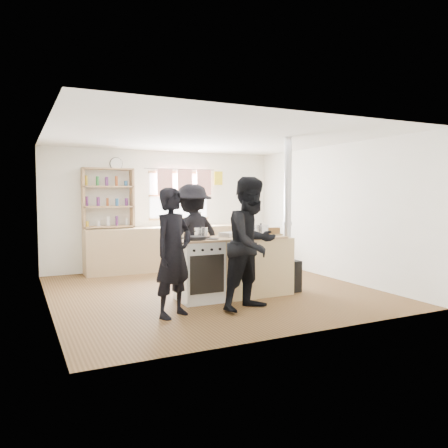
{
  "coord_description": "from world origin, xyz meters",
  "views": [
    {
      "loc": [
        -2.91,
        -6.49,
        1.6
      ],
      "look_at": [
        0.18,
        -0.1,
        1.1
      ],
      "focal_mm": 35.0,
      "sensor_mm": 36.0,
      "label": 1
    }
  ],
  "objects_px": {
    "cooking_island": "(234,267)",
    "roast_tray": "(232,234)",
    "bread_board": "(272,232)",
    "flue_heater": "(287,252)",
    "thermos": "(199,219)",
    "person_near_left": "(173,253)",
    "stockpot_counter": "(261,230)",
    "person_near_right": "(252,244)",
    "stockpot_stove": "(201,232)",
    "person_far": "(192,236)",
    "skillet_greens": "(195,238)"
  },
  "relations": [
    {
      "from": "cooking_island",
      "to": "roast_tray",
      "type": "bearing_deg",
      "value": 97.41
    },
    {
      "from": "bread_board",
      "to": "flue_heater",
      "type": "bearing_deg",
      "value": -12.64
    },
    {
      "from": "thermos",
      "to": "flue_heater",
      "type": "distance_m",
      "value": 2.86
    },
    {
      "from": "thermos",
      "to": "person_near_left",
      "type": "xyz_separation_m",
      "value": [
        -1.77,
        -3.39,
        -0.21
      ]
    },
    {
      "from": "stockpot_counter",
      "to": "person_near_right",
      "type": "height_order",
      "value": "person_near_right"
    },
    {
      "from": "cooking_island",
      "to": "stockpot_stove",
      "type": "xyz_separation_m",
      "value": [
        -0.5,
        0.15,
        0.54
      ]
    },
    {
      "from": "roast_tray",
      "to": "person_near_right",
      "type": "height_order",
      "value": "person_near_right"
    },
    {
      "from": "stockpot_stove",
      "to": "flue_heater",
      "type": "height_order",
      "value": "flue_heater"
    },
    {
      "from": "cooking_island",
      "to": "person_far",
      "type": "height_order",
      "value": "person_far"
    },
    {
      "from": "bread_board",
      "to": "stockpot_stove",
      "type": "bearing_deg",
      "value": 173.66
    },
    {
      "from": "person_near_left",
      "to": "person_far",
      "type": "xyz_separation_m",
      "value": [
        0.86,
        1.51,
        0.04
      ]
    },
    {
      "from": "stockpot_counter",
      "to": "person_near_right",
      "type": "bearing_deg",
      "value": -127.48
    },
    {
      "from": "cooking_island",
      "to": "person_near_left",
      "type": "distance_m",
      "value": 1.41
    },
    {
      "from": "cooking_island",
      "to": "stockpot_counter",
      "type": "distance_m",
      "value": 0.73
    },
    {
      "from": "person_near_left",
      "to": "thermos",
      "type": "bearing_deg",
      "value": 34.39
    },
    {
      "from": "stockpot_stove",
      "to": "person_near_right",
      "type": "distance_m",
      "value": 0.99
    },
    {
      "from": "flue_heater",
      "to": "person_near_left",
      "type": "relative_size",
      "value": 1.49
    },
    {
      "from": "roast_tray",
      "to": "person_far",
      "type": "relative_size",
      "value": 0.22
    },
    {
      "from": "stockpot_stove",
      "to": "person_near_right",
      "type": "height_order",
      "value": "person_near_right"
    },
    {
      "from": "thermos",
      "to": "flue_heater",
      "type": "bearing_deg",
      "value": -82.25
    },
    {
      "from": "cooking_island",
      "to": "stockpot_counter",
      "type": "relative_size",
      "value": 7.51
    },
    {
      "from": "stockpot_stove",
      "to": "person_near_left",
      "type": "bearing_deg",
      "value": -132.47
    },
    {
      "from": "stockpot_counter",
      "to": "skillet_greens",
      "type": "bearing_deg",
      "value": -172.62
    },
    {
      "from": "skillet_greens",
      "to": "flue_heater",
      "type": "xyz_separation_m",
      "value": [
        1.65,
        0.09,
        -0.31
      ]
    },
    {
      "from": "person_far",
      "to": "skillet_greens",
      "type": "bearing_deg",
      "value": 56.31
    },
    {
      "from": "person_near_left",
      "to": "skillet_greens",
      "type": "bearing_deg",
      "value": 16.61
    },
    {
      "from": "stockpot_counter",
      "to": "person_near_left",
      "type": "xyz_separation_m",
      "value": [
        -1.69,
        -0.65,
        -0.18
      ]
    },
    {
      "from": "bread_board",
      "to": "person_far",
      "type": "height_order",
      "value": "person_far"
    },
    {
      "from": "stockpot_counter",
      "to": "person_near_right",
      "type": "relative_size",
      "value": 0.14
    },
    {
      "from": "thermos",
      "to": "person_far",
      "type": "relative_size",
      "value": 0.17
    },
    {
      "from": "stockpot_stove",
      "to": "bread_board",
      "type": "distance_m",
      "value": 1.2
    },
    {
      "from": "person_near_left",
      "to": "stockpot_stove",
      "type": "bearing_deg",
      "value": 19.49
    },
    {
      "from": "cooking_island",
      "to": "roast_tray",
      "type": "distance_m",
      "value": 0.51
    },
    {
      "from": "bread_board",
      "to": "flue_heater",
      "type": "xyz_separation_m",
      "value": [
        0.25,
        -0.06,
        -0.33
      ]
    },
    {
      "from": "skillet_greens",
      "to": "stockpot_stove",
      "type": "height_order",
      "value": "stockpot_stove"
    },
    {
      "from": "thermos",
      "to": "person_near_right",
      "type": "bearing_deg",
      "value": -101.01
    },
    {
      "from": "skillet_greens",
      "to": "person_far",
      "type": "height_order",
      "value": "person_far"
    },
    {
      "from": "flue_heater",
      "to": "person_far",
      "type": "bearing_deg",
      "value": 144.43
    },
    {
      "from": "thermos",
      "to": "person_far",
      "type": "bearing_deg",
      "value": -115.75
    },
    {
      "from": "roast_tray",
      "to": "skillet_greens",
      "type": "bearing_deg",
      "value": -164.62
    },
    {
      "from": "bread_board",
      "to": "person_near_left",
      "type": "height_order",
      "value": "person_near_left"
    },
    {
      "from": "bread_board",
      "to": "stockpot_counter",
      "type": "bearing_deg",
      "value": 178.0
    },
    {
      "from": "bread_board",
      "to": "person_near_left",
      "type": "relative_size",
      "value": 0.18
    },
    {
      "from": "skillet_greens",
      "to": "stockpot_counter",
      "type": "xyz_separation_m",
      "value": [
        1.19,
        0.15,
        0.06
      ]
    },
    {
      "from": "cooking_island",
      "to": "person_far",
      "type": "xyz_separation_m",
      "value": [
        -0.34,
        0.89,
        0.41
      ]
    },
    {
      "from": "thermos",
      "to": "stockpot_counter",
      "type": "relative_size",
      "value": 1.12
    },
    {
      "from": "thermos",
      "to": "cooking_island",
      "type": "xyz_separation_m",
      "value": [
        -0.56,
        -2.77,
        -0.58
      ]
    },
    {
      "from": "flue_heater",
      "to": "person_far",
      "type": "relative_size",
      "value": 1.43
    },
    {
      "from": "bread_board",
      "to": "skillet_greens",
      "type": "bearing_deg",
      "value": -174.04
    },
    {
      "from": "flue_heater",
      "to": "skillet_greens",
      "type": "bearing_deg",
      "value": -176.86
    }
  ]
}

